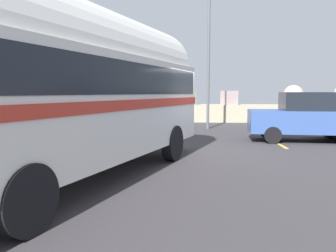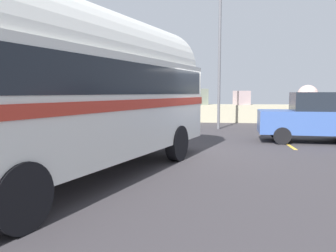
# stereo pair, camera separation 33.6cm
# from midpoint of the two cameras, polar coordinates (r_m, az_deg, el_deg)

# --- Properties ---
(ground) EXTENTS (32.00, 26.00, 0.02)m
(ground) POSITION_cam_midpoint_polar(r_m,az_deg,el_deg) (10.04, 0.03, -4.97)
(ground) COLOR #373437
(breakwater) EXTENTS (31.36, 2.17, 2.40)m
(breakwater) POSITION_cam_midpoint_polar(r_m,az_deg,el_deg) (21.66, 2.20, 2.66)
(breakwater) COLOR tan
(breakwater) RESTS_ON ground
(vintage_coach) EXTENTS (4.98, 8.90, 3.70)m
(vintage_coach) POSITION_cam_midpoint_polar(r_m,az_deg,el_deg) (7.31, -16.34, 6.90)
(vintage_coach) COLOR black
(vintage_coach) RESTS_ON ground
(parked_car_nearest) EXTENTS (4.23, 2.03, 1.86)m
(parked_car_nearest) POSITION_cam_midpoint_polar(r_m,az_deg,el_deg) (13.65, 21.81, 1.54)
(parked_car_nearest) COLOR black
(parked_car_nearest) RESTS_ON ground
(lamp_post) EXTENTS (0.91, 0.61, 6.97)m
(lamp_post) POSITION_cam_midpoint_polar(r_m,az_deg,el_deg) (17.28, 6.60, 12.41)
(lamp_post) COLOR #5B5B60
(lamp_post) RESTS_ON ground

